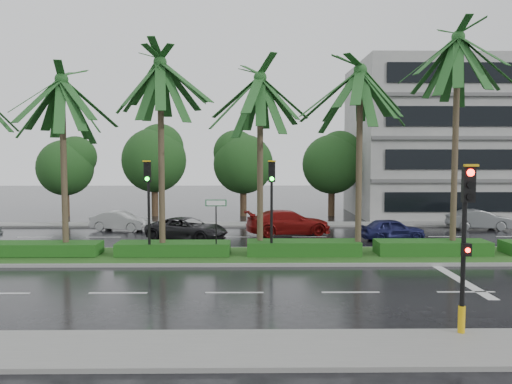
{
  "coord_description": "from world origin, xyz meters",
  "views": [
    {
      "loc": [
        0.54,
        -21.85,
        4.65
      ],
      "look_at": [
        0.81,
        1.5,
        3.02
      ],
      "focal_mm": 35.0,
      "sensor_mm": 36.0,
      "label": 1
    }
  ],
  "objects_px": {
    "car_darkgrey": "(187,229)",
    "car_red": "(288,222)",
    "car_white": "(120,221)",
    "car_grey": "(479,220)",
    "street_sign": "(216,213)",
    "signal_near": "(465,242)",
    "signal_median_left": "(148,194)",
    "car_blue": "(392,229)"
  },
  "relations": [
    {
      "from": "car_darkgrey",
      "to": "car_red",
      "type": "xyz_separation_m",
      "value": [
        5.82,
        1.94,
        0.1
      ]
    },
    {
      "from": "car_white",
      "to": "car_grey",
      "type": "bearing_deg",
      "value": -76.94
    },
    {
      "from": "car_darkgrey",
      "to": "car_red",
      "type": "distance_m",
      "value": 6.14
    },
    {
      "from": "street_sign",
      "to": "car_red",
      "type": "xyz_separation_m",
      "value": [
        3.83,
        7.36,
        -1.38
      ]
    },
    {
      "from": "signal_near",
      "to": "car_darkgrey",
      "type": "bearing_deg",
      "value": 120.44
    },
    {
      "from": "street_sign",
      "to": "car_white",
      "type": "bearing_deg",
      "value": 126.06
    },
    {
      "from": "signal_median_left",
      "to": "car_blue",
      "type": "xyz_separation_m",
      "value": [
        12.5,
        5.49,
        -2.39
      ]
    },
    {
      "from": "car_white",
      "to": "car_grey",
      "type": "xyz_separation_m",
      "value": [
        23.0,
        0.05,
        0.03
      ]
    },
    {
      "from": "signal_median_left",
      "to": "car_white",
      "type": "bearing_deg",
      "value": 111.63
    },
    {
      "from": "car_white",
      "to": "car_grey",
      "type": "distance_m",
      "value": 23.0
    },
    {
      "from": "signal_near",
      "to": "car_red",
      "type": "xyz_separation_m",
      "value": [
        -3.17,
        17.23,
        -1.76
      ]
    },
    {
      "from": "street_sign",
      "to": "car_darkgrey",
      "type": "bearing_deg",
      "value": 110.13
    },
    {
      "from": "car_white",
      "to": "car_blue",
      "type": "bearing_deg",
      "value": -90.73
    },
    {
      "from": "signal_near",
      "to": "street_sign",
      "type": "height_order",
      "value": "signal_near"
    },
    {
      "from": "street_sign",
      "to": "car_red",
      "type": "relative_size",
      "value": 0.51
    },
    {
      "from": "street_sign",
      "to": "car_darkgrey",
      "type": "distance_m",
      "value": 5.96
    },
    {
      "from": "signal_median_left",
      "to": "street_sign",
      "type": "relative_size",
      "value": 1.68
    },
    {
      "from": "car_red",
      "to": "car_white",
      "type": "bearing_deg",
      "value": 68.46
    },
    {
      "from": "car_darkgrey",
      "to": "car_grey",
      "type": "relative_size",
      "value": 1.18
    },
    {
      "from": "car_white",
      "to": "signal_near",
      "type": "bearing_deg",
      "value": -131.38
    },
    {
      "from": "signal_median_left",
      "to": "car_blue",
      "type": "distance_m",
      "value": 13.86
    },
    {
      "from": "street_sign",
      "to": "signal_median_left",
      "type": "bearing_deg",
      "value": -176.53
    },
    {
      "from": "signal_median_left",
      "to": "car_blue",
      "type": "bearing_deg",
      "value": 23.73
    },
    {
      "from": "car_red",
      "to": "street_sign",
      "type": "bearing_deg",
      "value": 141.14
    },
    {
      "from": "signal_near",
      "to": "street_sign",
      "type": "bearing_deg",
      "value": 125.34
    },
    {
      "from": "signal_near",
      "to": "car_blue",
      "type": "distance_m",
      "value": 15.5
    },
    {
      "from": "signal_near",
      "to": "street_sign",
      "type": "xyz_separation_m",
      "value": [
        -7.0,
        9.87,
        -0.38
      ]
    },
    {
      "from": "car_red",
      "to": "car_blue",
      "type": "height_order",
      "value": "car_red"
    },
    {
      "from": "street_sign",
      "to": "car_blue",
      "type": "bearing_deg",
      "value": 29.21
    },
    {
      "from": "car_red",
      "to": "signal_median_left",
      "type": "bearing_deg",
      "value": 126.47
    },
    {
      "from": "car_blue",
      "to": "signal_near",
      "type": "bearing_deg",
      "value": 161.74
    },
    {
      "from": "signal_median_left",
      "to": "car_grey",
      "type": "distance_m",
      "value": 21.59
    },
    {
      "from": "signal_near",
      "to": "signal_median_left",
      "type": "bearing_deg",
      "value": 135.91
    },
    {
      "from": "car_blue",
      "to": "car_white",
      "type": "bearing_deg",
      "value": 67.43
    },
    {
      "from": "signal_near",
      "to": "signal_median_left",
      "type": "height_order",
      "value": "signal_median_left"
    },
    {
      "from": "signal_near",
      "to": "car_grey",
      "type": "distance_m",
      "value": 21.38
    },
    {
      "from": "signal_near",
      "to": "car_white",
      "type": "relative_size",
      "value": 1.18
    },
    {
      "from": "street_sign",
      "to": "car_grey",
      "type": "relative_size",
      "value": 0.67
    },
    {
      "from": "street_sign",
      "to": "car_red",
      "type": "bearing_deg",
      "value": 62.5
    },
    {
      "from": "signal_median_left",
      "to": "car_darkgrey",
      "type": "relative_size",
      "value": 0.95
    },
    {
      "from": "signal_median_left",
      "to": "car_red",
      "type": "xyz_separation_m",
      "value": [
        6.83,
        7.54,
        -2.26
      ]
    },
    {
      "from": "car_blue",
      "to": "car_grey",
      "type": "height_order",
      "value": "car_grey"
    }
  ]
}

